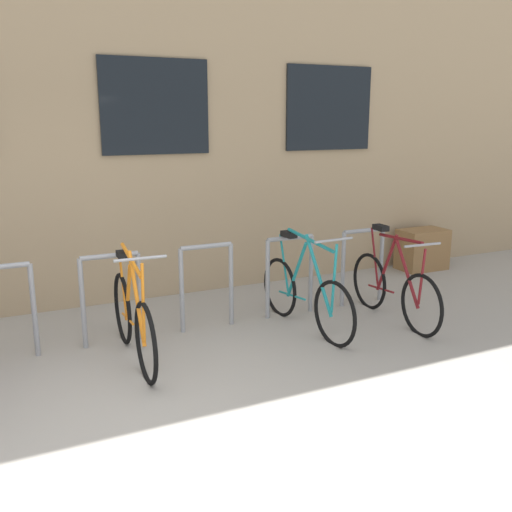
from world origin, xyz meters
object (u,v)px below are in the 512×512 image
object	(u,v)px
planter_box	(422,249)
bicycle_orange	(133,319)
bicycle_teal	(305,294)
bicycle_maroon	(394,287)

from	to	relation	value
planter_box	bicycle_orange	bearing A→B (deg)	-163.13
bicycle_teal	bicycle_maroon	distance (m)	1.04
bicycle_maroon	bicycle_orange	bearing A→B (deg)	176.47
bicycle_teal	bicycle_orange	world-z (taller)	bicycle_orange
bicycle_teal	bicycle_orange	bearing A→B (deg)	-179.55
bicycle_maroon	planter_box	world-z (taller)	bicycle_maroon
bicycle_maroon	planter_box	xyz separation A→B (m)	(1.82, 1.60, -0.07)
bicycle_orange	bicycle_maroon	bearing A→B (deg)	-3.53
bicycle_orange	bicycle_teal	bearing A→B (deg)	0.45
bicycle_teal	planter_box	xyz separation A→B (m)	(2.84, 1.41, -0.08)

